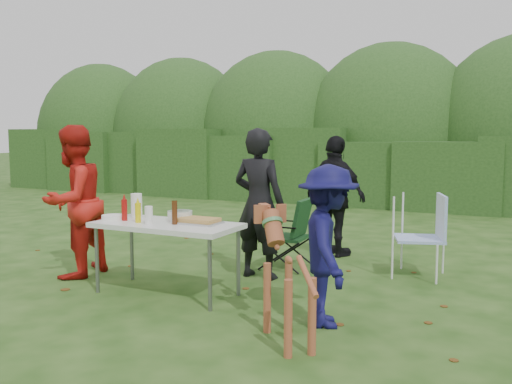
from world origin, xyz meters
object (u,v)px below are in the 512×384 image
at_px(person_black_puffy, 335,196).
at_px(lawn_chair, 419,235).
at_px(mustard_bottle, 138,213).
at_px(paper_towel_roll, 137,206).
at_px(folding_table, 166,228).
at_px(beer_bottle, 175,212).
at_px(person_red_jacket, 74,201).
at_px(child, 328,246).
at_px(dog, 289,280).
at_px(person_cook, 259,204).
at_px(camping_chair, 286,233).
at_px(ketchup_bottle, 124,210).

xyz_separation_m(person_black_puffy, lawn_chair, (1.21, -0.61, -0.33)).
xyz_separation_m(mustard_bottle, paper_towel_roll, (-0.23, 0.27, 0.03)).
relative_size(folding_table, person_black_puffy, 0.92).
distance_m(lawn_chair, beer_bottle, 2.83).
relative_size(person_red_jacket, person_black_puffy, 1.07).
xyz_separation_m(lawn_chair, mustard_bottle, (-2.47, -1.97, 0.36)).
distance_m(child, dog, 0.58).
bearing_deg(beer_bottle, mustard_bottle, -170.35).
xyz_separation_m(person_black_puffy, paper_towel_roll, (-1.50, -2.31, 0.06)).
bearing_deg(person_red_jacket, folding_table, 81.97).
xyz_separation_m(folding_table, person_cook, (0.56, 1.00, 0.17)).
bearing_deg(lawn_chair, mustard_bottle, 20.74).
bearing_deg(lawn_chair, camping_chair, -6.12).
distance_m(dog, beer_bottle, 1.67).
bearing_deg(folding_table, camping_chair, 66.55).
relative_size(person_cook, child, 1.23).
distance_m(mustard_bottle, paper_towel_roll, 0.36).
bearing_deg(folding_table, paper_towel_roll, 162.14).
height_order(person_red_jacket, dog, person_red_jacket).
height_order(person_cook, person_black_puffy, person_cook).
bearing_deg(mustard_bottle, person_cook, 53.13).
xyz_separation_m(person_black_puffy, ketchup_bottle, (-1.48, -2.54, 0.04)).
xyz_separation_m(person_cook, camping_chair, (0.11, 0.54, -0.42)).
distance_m(folding_table, beer_bottle, 0.22).
distance_m(dog, ketchup_bottle, 2.23).
bearing_deg(camping_chair, folding_table, 65.22).
bearing_deg(dog, beer_bottle, 25.22).
bearing_deg(mustard_bottle, dog, -16.69).
height_order(person_black_puffy, beer_bottle, person_black_puffy).
xyz_separation_m(folding_table, person_black_puffy, (0.99, 2.47, 0.13)).
distance_m(person_red_jacket, person_black_puffy, 3.34).
xyz_separation_m(folding_table, paper_towel_roll, (-0.51, 0.16, 0.18)).
bearing_deg(ketchup_bottle, lawn_chair, 35.69).
bearing_deg(dog, folding_table, 25.70).
distance_m(dog, paper_towel_roll, 2.33).
distance_m(person_cook, person_black_puffy, 1.53).
relative_size(folding_table, child, 1.08).
xyz_separation_m(folding_table, beer_bottle, (0.13, -0.04, 0.17)).
xyz_separation_m(mustard_bottle, ketchup_bottle, (-0.21, 0.04, 0.01)).
distance_m(person_red_jacket, paper_towel_roll, 0.87).
bearing_deg(child, ketchup_bottle, 61.45).
distance_m(person_cook, ketchup_bottle, 1.49).
bearing_deg(child, paper_towel_roll, 55.82).
distance_m(person_red_jacket, mustard_bottle, 1.12).
xyz_separation_m(ketchup_bottle, paper_towel_roll, (-0.02, 0.23, 0.02)).
distance_m(child, mustard_bottle, 2.05).
relative_size(dog, camping_chair, 1.22).
xyz_separation_m(person_cook, dog, (1.07, -1.68, -0.35)).
relative_size(child, paper_towel_roll, 5.33).
bearing_deg(person_black_puffy, beer_bottle, 92.53).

